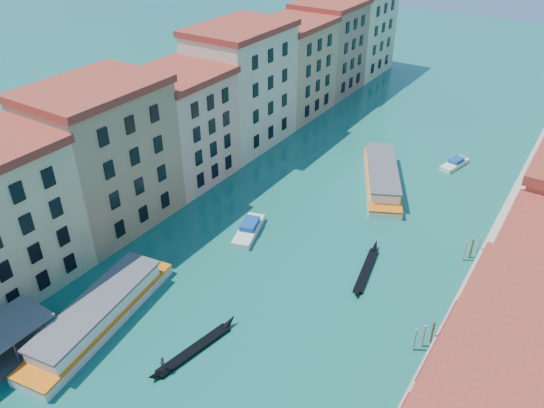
{
  "coord_description": "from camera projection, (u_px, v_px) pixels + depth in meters",
  "views": [
    {
      "loc": [
        27.32,
        -1.44,
        41.86
      ],
      "look_at": [
        -3.05,
        45.38,
        7.23
      ],
      "focal_mm": 35.0,
      "sensor_mm": 36.0,
      "label": 1
    }
  ],
  "objects": [
    {
      "name": "motorboat_far",
      "position": [
        455.0,
        163.0,
        89.52
      ],
      "size": [
        3.41,
        6.51,
        1.29
      ],
      "rotation": [
        0.0,
        0.0,
        -0.25
      ],
      "color": "white",
      "rests_on": "ground"
    },
    {
      "name": "gondola_fore",
      "position": [
        194.0,
        349.0,
        54.57
      ],
      "size": [
        3.06,
        11.89,
        2.38
      ],
      "rotation": [
        0.0,
        0.0,
        -0.18
      ],
      "color": "black",
      "rests_on": "ground"
    },
    {
      "name": "left_bank_palazzos",
      "position": [
        220.0,
        101.0,
        88.74
      ],
      "size": [
        12.8,
        128.4,
        21.0
      ],
      "color": "#C3AF8D",
      "rests_on": "ground"
    },
    {
      "name": "motorboat_mid",
      "position": [
        249.0,
        229.0,
        72.63
      ],
      "size": [
        4.64,
        8.12,
        1.61
      ],
      "rotation": [
        0.0,
        0.0,
        0.3
      ],
      "color": "silver",
      "rests_on": "ground"
    },
    {
      "name": "quay",
      "position": [
        506.0,
        235.0,
        71.63
      ],
      "size": [
        4.0,
        140.0,
        1.0
      ],
      "primitive_type": "cube",
      "color": "#AEA28C",
      "rests_on": "ground"
    },
    {
      "name": "vaporetto_far",
      "position": [
        382.0,
        176.0,
        83.87
      ],
      "size": [
        13.66,
        21.04,
        3.14
      ],
      "rotation": [
        0.0,
        0.0,
        0.46
      ],
      "color": "white",
      "rests_on": "ground"
    },
    {
      "name": "gondola_far",
      "position": [
        367.0,
        268.0,
        65.83
      ],
      "size": [
        3.07,
        11.68,
        1.66
      ],
      "rotation": [
        0.0,
        0.0,
        0.19
      ],
      "color": "black",
      "rests_on": "ground"
    },
    {
      "name": "vaporetto_near",
      "position": [
        99.0,
        313.0,
        57.55
      ],
      "size": [
        7.92,
        21.48,
        3.12
      ],
      "rotation": [
        0.0,
        0.0,
        0.15
      ],
      "color": "silver",
      "rests_on": "ground"
    }
  ]
}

